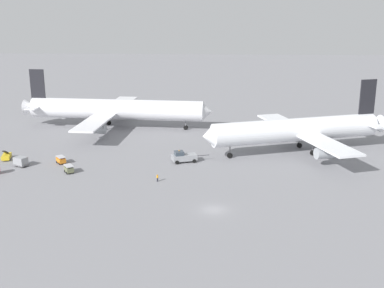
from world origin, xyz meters
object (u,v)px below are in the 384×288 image
gse_belt_loader_portside (6,156)px  gse_baggage_cart_near_cluster (69,169)px  gse_container_dolly_flat (21,161)px  airliner_being_pushed (297,130)px  gse_baggage_cart_trailing (61,160)px  pushback_tug (184,157)px  ground_crew_wing_walker_right (157,178)px  airliner_at_gate_left (115,109)px

gse_belt_loader_portside → gse_baggage_cart_near_cluster: bearing=-26.3°
gse_container_dolly_flat → gse_baggage_cart_near_cluster: bearing=-17.8°
airliner_being_pushed → gse_baggage_cart_trailing: airliner_being_pushed is taller
airliner_being_pushed → gse_belt_loader_portside: bearing=-172.2°
pushback_tug → ground_crew_wing_walker_right: pushback_tug is taller
ground_crew_wing_walker_right → airliner_being_pushed: bearing=35.5°
airliner_at_gate_left → pushback_tug: size_ratio=6.44×
airliner_at_gate_left → gse_belt_loader_portside: (-19.63, -32.78, -4.80)m
gse_container_dolly_flat → gse_baggage_cart_trailing: size_ratio=1.23×
ground_crew_wing_walker_right → gse_baggage_cart_near_cluster: bearing=167.4°
airliner_at_gate_left → airliner_being_pushed: bearing=-24.8°
airliner_at_gate_left → gse_belt_loader_portside: size_ratio=11.31×
gse_belt_loader_portside → gse_baggage_cart_trailing: bearing=-9.6°
gse_container_dolly_flat → ground_crew_wing_walker_right: gse_container_dolly_flat is taller
gse_baggage_cart_near_cluster → gse_baggage_cart_trailing: size_ratio=1.01×
gse_belt_loader_portside → gse_baggage_cart_trailing: gse_belt_loader_portside is taller
ground_crew_wing_walker_right → gse_container_dolly_flat: bearing=165.4°
gse_baggage_cart_near_cluster → gse_belt_loader_portside: 19.76m
gse_container_dolly_flat → ground_crew_wing_walker_right: 33.38m
gse_belt_loader_portside → gse_container_dolly_flat: (5.43, -4.82, 0.35)m
gse_container_dolly_flat → ground_crew_wing_walker_right: bearing=-14.6°
pushback_tug → gse_baggage_cart_trailing: 28.46m
gse_baggage_cart_trailing → gse_belt_loader_portside: bearing=170.4°
airliner_being_pushed → gse_container_dolly_flat: size_ratio=12.31×
airliner_being_pushed → ground_crew_wing_walker_right: airliner_being_pushed is taller
pushback_tug → gse_belt_loader_portside: gse_belt_loader_portside is taller
gse_baggage_cart_near_cluster → gse_belt_loader_portside: (-17.71, 8.76, -0.04)m
gse_baggage_cart_near_cluster → ground_crew_wing_walker_right: gse_baggage_cart_near_cluster is taller
airliner_at_gate_left → gse_container_dolly_flat: size_ratio=14.92×
gse_baggage_cart_near_cluster → gse_container_dolly_flat: (-12.28, 3.94, 0.31)m
airliner_at_gate_left → gse_container_dolly_flat: 40.44m
gse_baggage_cart_trailing → gse_container_dolly_flat: bearing=-163.7°
gse_belt_loader_portside → ground_crew_wing_walker_right: bearing=-19.3°
airliner_at_gate_left → ground_crew_wing_walker_right: bearing=-68.5°
gse_container_dolly_flat → gse_baggage_cart_trailing: 8.85m
airliner_being_pushed → gse_belt_loader_portside: size_ratio=9.33×
airliner_at_gate_left → pushback_tug: bearing=-55.2°
ground_crew_wing_walker_right → gse_belt_loader_portside: bearing=160.7°
ground_crew_wing_walker_right → airliner_at_gate_left: bearing=111.5°
airliner_being_pushed → pushback_tug: (-27.53, -9.39, -4.48)m
gse_baggage_cart_near_cluster → gse_container_dolly_flat: 12.90m
gse_belt_loader_portside → pushback_tug: bearing=0.3°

